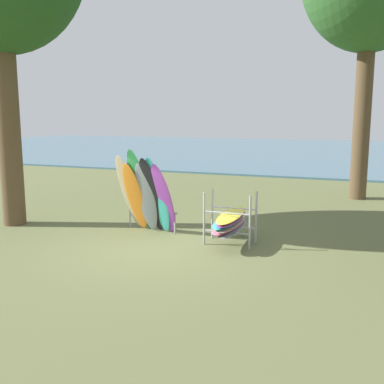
{
  "coord_description": "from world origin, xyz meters",
  "views": [
    {
      "loc": [
        4.4,
        -8.95,
        2.99
      ],
      "look_at": [
        0.32,
        1.45,
        1.1
      ],
      "focal_mm": 41.93,
      "sensor_mm": 36.0,
      "label": 1
    }
  ],
  "objects": [
    {
      "name": "lake_water",
      "position": [
        0.0,
        30.97,
        0.05
      ],
      "size": [
        80.0,
        36.0,
        0.1
      ],
      "primitive_type": "cube",
      "color": "#477084",
      "rests_on": "ground"
    },
    {
      "name": "leaning_board_pile",
      "position": [
        -0.83,
        1.16,
        0.98
      ],
      "size": [
        1.72,
        1.02,
        2.2
      ],
      "color": "#C6B289",
      "rests_on": "ground"
    },
    {
      "name": "board_storage_rack",
      "position": [
        1.48,
        0.99,
        0.55
      ],
      "size": [
        1.15,
        2.13,
        1.25
      ],
      "color": "#9EA0A5",
      "rests_on": "ground"
    },
    {
      "name": "ground_plane",
      "position": [
        0.0,
        0.0,
        0.0
      ],
      "size": [
        80.0,
        80.0,
        0.0
      ],
      "primitive_type": "plane",
      "color": "#60663D"
    }
  ]
}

